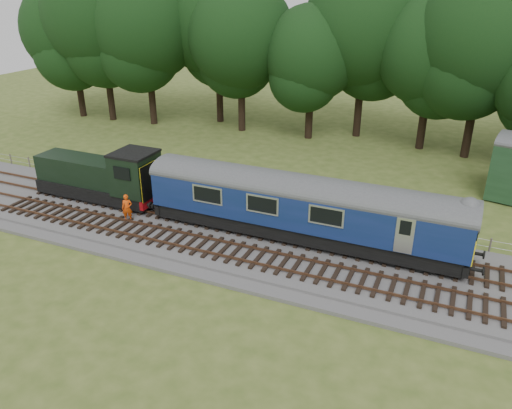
% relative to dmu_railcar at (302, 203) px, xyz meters
% --- Properties ---
extents(ground, '(120.00, 120.00, 0.00)m').
position_rel_dmu_railcar_xyz_m(ground, '(-2.02, -1.40, -2.61)').
color(ground, '#455921').
rests_on(ground, ground).
extents(ballast, '(70.00, 7.00, 0.35)m').
position_rel_dmu_railcar_xyz_m(ballast, '(-2.02, -1.40, -2.43)').
color(ballast, '#4C4C4F').
rests_on(ballast, ground).
extents(track_north, '(67.20, 2.40, 0.21)m').
position_rel_dmu_railcar_xyz_m(track_north, '(-2.02, -0.00, -2.19)').
color(track_north, black).
rests_on(track_north, ballast).
extents(track_south, '(67.20, 2.40, 0.21)m').
position_rel_dmu_railcar_xyz_m(track_south, '(-2.02, -3.00, -2.19)').
color(track_south, black).
rests_on(track_south, ballast).
extents(fence, '(64.00, 0.12, 1.00)m').
position_rel_dmu_railcar_xyz_m(fence, '(-2.02, 3.10, -2.61)').
color(fence, '#6B6054').
rests_on(fence, ground).
extents(tree_line, '(70.00, 8.00, 18.00)m').
position_rel_dmu_railcar_xyz_m(tree_line, '(-2.02, 20.60, -2.61)').
color(tree_line, black).
rests_on(tree_line, ground).
extents(dmu_railcar, '(18.05, 2.86, 3.88)m').
position_rel_dmu_railcar_xyz_m(dmu_railcar, '(0.00, 0.00, 0.00)').
color(dmu_railcar, black).
rests_on(dmu_railcar, ground).
extents(shunter_loco, '(8.91, 2.60, 3.38)m').
position_rel_dmu_railcar_xyz_m(shunter_loco, '(-13.93, 0.00, -0.63)').
color(shunter_loco, black).
rests_on(shunter_loco, ground).
extents(worker, '(0.76, 0.68, 1.74)m').
position_rel_dmu_railcar_xyz_m(worker, '(-10.49, -2.06, -1.38)').
color(worker, '#F44D0C').
rests_on(worker, ballast).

